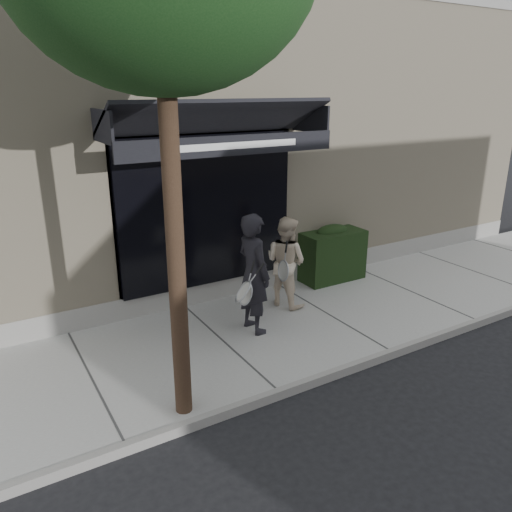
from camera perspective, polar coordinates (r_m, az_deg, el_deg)
ground at (r=8.85m, az=7.91°, el=-7.10°), size 80.00×80.00×0.00m
sidewalk at (r=8.83m, az=7.93°, el=-6.75°), size 20.00×3.00×0.12m
curb at (r=7.82m, az=15.11°, el=-10.72°), size 20.00×0.10×0.14m
building_facade at (r=12.27m, az=-6.44°, el=13.49°), size 14.30×8.04×5.64m
hedge at (r=10.16m, az=8.57°, el=0.31°), size 1.30×0.70×1.14m
pedestrian_front at (r=7.76m, az=-0.28°, el=-2.03°), size 0.81×0.94×1.93m
pedestrian_back at (r=8.76m, az=3.42°, el=-0.64°), size 0.84×0.95×1.62m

